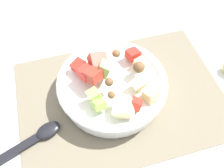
{
  "coord_description": "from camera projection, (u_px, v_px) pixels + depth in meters",
  "views": [
    {
      "loc": [
        -0.11,
        -0.31,
        0.53
      ],
      "look_at": [
        -0.02,
        0.01,
        0.05
      ],
      "focal_mm": 40.45,
      "sensor_mm": 36.0,
      "label": 1
    }
  ],
  "objects": [
    {
      "name": "ground_plane",
      "position": [
        121.0,
        97.0,
        0.62
      ],
      "size": [
        2.4,
        2.4,
        0.0
      ],
      "primitive_type": "plane",
      "color": "silver"
    },
    {
      "name": "placemat",
      "position": [
        121.0,
        97.0,
        0.62
      ],
      "size": [
        0.49,
        0.35,
        0.01
      ],
      "primitive_type": "cube",
      "color": "#756B56",
      "rests_on": "ground_plane"
    },
    {
      "name": "salad_bowl",
      "position": [
        112.0,
        85.0,
        0.59
      ],
      "size": [
        0.26,
        0.26,
        0.11
      ],
      "color": "white",
      "rests_on": "placemat"
    },
    {
      "name": "serving_spoon",
      "position": [
        26.0,
        144.0,
        0.54
      ],
      "size": [
        0.23,
        0.11,
        0.01
      ],
      "color": "black",
      "rests_on": "placemat"
    }
  ]
}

